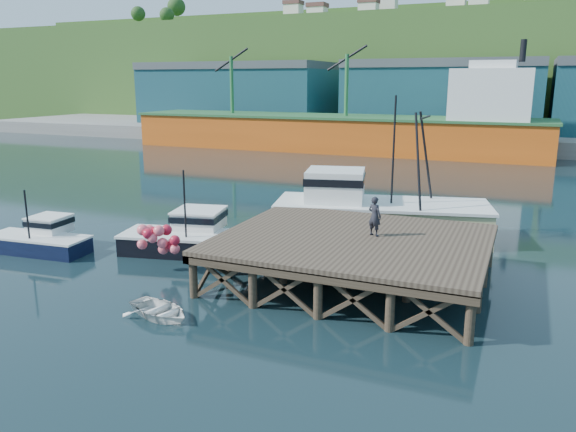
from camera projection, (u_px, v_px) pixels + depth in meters
The scene contains 12 objects.
ground at pixel (248, 266), 28.41m from camera, with size 300.00×300.00×0.00m, color black.
wharf at pixel (352, 242), 25.69m from camera, with size 12.00×10.00×2.62m.
far_quay at pixel (445, 132), 90.75m from camera, with size 160.00×40.00×2.00m, color gray.
warehouse_left at pixel (239, 96), 98.37m from camera, with size 32.00×16.00×9.00m, color #194A52.
warehouse_mid at pixel (443, 99), 84.99m from camera, with size 28.00×16.00×9.00m, color #194A52.
cargo_ship at pixel (357, 126), 73.78m from camera, with size 55.50×10.00×13.75m.
hillside at pixel (469, 72), 115.22m from camera, with size 220.00×50.00×22.00m, color #2D511E.
boat_navy at pixel (41, 238), 30.71m from camera, with size 5.88×3.34×3.57m.
boat_black at pixel (193, 236), 30.60m from camera, with size 7.98×6.62×4.68m.
trawler at pixel (377, 209), 33.35m from camera, with size 13.14×7.20×8.34m.
dinghy at pixel (160, 310), 22.16m from camera, with size 2.13×2.98×0.62m, color white.
dockworker at pixel (375, 216), 25.83m from camera, with size 0.68×0.44×1.85m, color black.
Camera 1 is at (12.50, -24.05, 9.12)m, focal length 35.00 mm.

